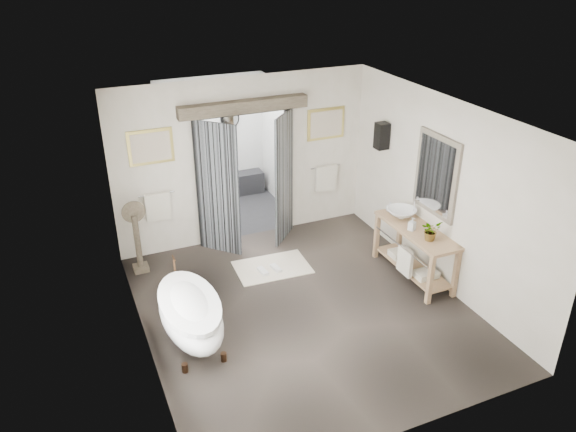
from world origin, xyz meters
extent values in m
plane|color=#4A4039|center=(0.00, 0.00, 0.00)|extent=(5.00, 5.00, 0.00)
cube|color=silver|center=(0.00, -2.50, 1.45)|extent=(4.50, 0.02, 2.90)
cube|color=silver|center=(-2.25, 0.00, 1.45)|extent=(0.02, 5.00, 2.90)
cube|color=silver|center=(2.25, 0.00, 1.45)|extent=(0.02, 5.00, 2.90)
cube|color=silver|center=(-1.52, 2.50, 1.45)|extent=(1.45, 0.02, 2.90)
cube|color=silver|center=(1.52, 2.50, 1.45)|extent=(1.45, 0.02, 2.90)
cube|color=silver|center=(0.00, 2.50, 2.60)|extent=(1.60, 0.02, 0.60)
cube|color=white|center=(0.00, 0.00, 2.90)|extent=(4.50, 5.00, 0.02)
cube|color=silver|center=(-2.20, -0.60, 1.35)|extent=(0.02, 2.20, 2.70)
cube|color=gray|center=(2.23, 0.15, 1.70)|extent=(0.05, 0.95, 1.25)
cube|color=silver|center=(2.19, 0.15, 1.70)|extent=(0.01, 0.80, 1.10)
cube|color=black|center=(2.13, 1.55, 1.90)|extent=(0.20, 0.20, 0.45)
sphere|color=#FFCC8C|center=(2.13, 1.55, 1.90)|extent=(0.10, 0.10, 0.10)
cube|color=#252529|center=(0.00, 3.50, 0.01)|extent=(2.20, 2.00, 0.01)
cube|color=white|center=(0.00, 3.50, 2.50)|extent=(2.20, 2.00, 0.02)
cube|color=white|center=(0.00, 4.50, 1.25)|extent=(2.20, 0.02, 2.50)
cube|color=white|center=(-1.10, 3.50, 1.25)|extent=(0.02, 2.00, 2.50)
cube|color=white|center=(1.10, 3.50, 1.25)|extent=(0.02, 2.00, 2.50)
cube|color=#252529|center=(0.00, 4.32, 0.23)|extent=(2.00, 0.35, 0.45)
cylinder|color=silver|center=(-0.40, 4.47, 1.60)|extent=(0.40, 0.03, 0.40)
cylinder|color=silver|center=(0.40, 4.47, 1.60)|extent=(0.40, 0.03, 0.40)
cube|color=black|center=(-0.80, 2.50, 1.15)|extent=(0.07, 0.10, 2.30)
cube|color=black|center=(0.80, 2.50, 1.15)|extent=(0.07, 0.10, 2.30)
cube|color=black|center=(0.00, 2.50, 2.30)|extent=(1.67, 0.10, 0.07)
cube|color=black|center=(-0.60, 2.15, 1.15)|extent=(0.58, 0.61, 2.30)
cube|color=black|center=(0.60, 2.15, 1.15)|extent=(0.58, 0.61, 2.30)
cube|color=#6A5D49|center=(0.00, 2.40, 2.42)|extent=(2.20, 0.20, 0.20)
cube|color=#CFBA59|center=(-1.55, 2.48, 1.92)|extent=(0.72, 0.03, 0.57)
cube|color=beige|center=(-1.55, 2.46, 1.92)|extent=(0.62, 0.01, 0.47)
cube|color=#CFBA59|center=(1.55, 2.48, 1.92)|extent=(0.72, 0.03, 0.57)
cube|color=beige|center=(1.55, 2.46, 1.92)|extent=(0.62, 0.01, 0.47)
cylinder|color=silver|center=(-1.55, 2.44, 1.12)|extent=(0.60, 0.02, 0.02)
cube|color=silver|center=(-1.55, 2.42, 0.90)|extent=(0.42, 0.08, 0.48)
cylinder|color=silver|center=(1.55, 2.44, 1.12)|extent=(0.60, 0.02, 0.02)
cube|color=silver|center=(1.55, 2.42, 0.90)|extent=(0.42, 0.08, 0.48)
cylinder|color=#3F2818|center=(-1.93, -0.60, 0.06)|extent=(0.08, 0.08, 0.12)
cylinder|color=#3F2818|center=(-1.42, -0.60, 0.06)|extent=(0.08, 0.08, 0.12)
cylinder|color=#3F2818|center=(-1.93, 0.61, 0.06)|extent=(0.08, 0.08, 0.12)
cylinder|color=#3F2818|center=(-1.42, 0.61, 0.06)|extent=(0.08, 0.08, 0.12)
ellipsoid|color=white|center=(-1.68, 0.00, 0.40)|extent=(0.77, 1.72, 0.55)
cylinder|color=#3F2818|center=(-1.68, 0.79, 0.73)|extent=(0.03, 0.03, 0.22)
cube|color=tan|center=(1.75, -0.59, 0.42)|extent=(0.07, 0.07, 0.85)
cube|color=tan|center=(2.21, -0.59, 0.42)|extent=(0.07, 0.07, 0.85)
cube|color=tan|center=(1.75, 0.89, 0.42)|extent=(0.07, 0.07, 0.85)
cube|color=tan|center=(2.21, 0.89, 0.42)|extent=(0.07, 0.07, 0.85)
cube|color=tan|center=(1.98, 0.15, 0.82)|extent=(0.55, 1.60, 0.05)
cube|color=tan|center=(1.98, 0.15, 0.16)|extent=(0.45, 1.50, 0.03)
cylinder|color=silver|center=(1.71, 0.15, 0.60)|extent=(0.02, 1.40, 0.02)
cube|color=silver|center=(1.71, 0.00, 0.40)|extent=(0.06, 0.34, 0.42)
cube|color=silver|center=(1.98, -0.20, 0.23)|extent=(0.35, 0.25, 0.10)
cube|color=silver|center=(1.98, 0.50, 0.23)|extent=(0.35, 0.25, 0.10)
cube|color=#6A5D49|center=(-2.00, 2.03, 0.04)|extent=(0.24, 0.24, 0.09)
cylinder|color=#6A5D49|center=(-2.00, 2.03, 0.54)|extent=(0.10, 0.10, 0.92)
cylinder|color=silver|center=(-2.00, 2.05, 1.06)|extent=(0.32, 0.02, 0.32)
cylinder|color=#6A5D49|center=(-2.00, 2.04, 1.06)|extent=(0.37, 0.02, 0.37)
cube|color=silver|center=(0.00, 1.25, 0.01)|extent=(1.24, 0.87, 0.01)
cube|color=silver|center=(-0.20, 1.16, 0.04)|extent=(0.12, 0.26, 0.05)
cube|color=silver|center=(0.03, 1.16, 0.04)|extent=(0.12, 0.26, 0.05)
imported|color=white|center=(1.96, 0.55, 0.93)|extent=(0.62, 0.62, 0.16)
imported|color=gray|center=(1.94, -0.23, 1.01)|extent=(0.31, 0.28, 0.32)
imported|color=gray|center=(1.87, 0.14, 0.95)|extent=(0.13, 0.13, 0.21)
imported|color=gray|center=(1.92, 0.83, 0.93)|extent=(0.13, 0.13, 0.17)
camera|label=1|loc=(-2.91, -6.10, 4.88)|focal=35.00mm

